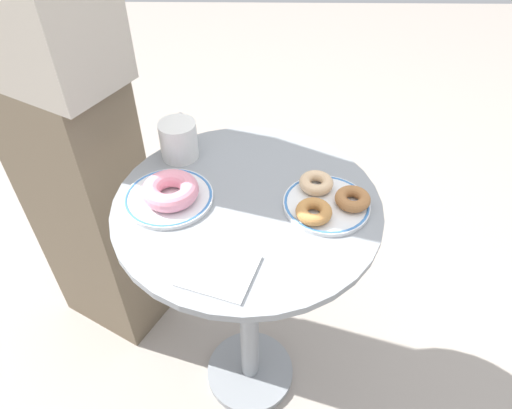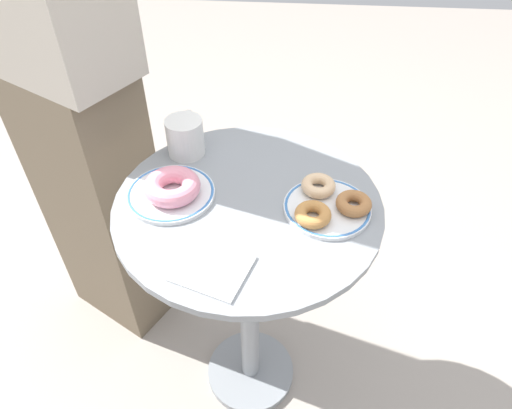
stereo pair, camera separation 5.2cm
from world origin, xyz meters
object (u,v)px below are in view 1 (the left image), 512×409
plate_right (326,204)px  donut_old_fashioned (314,212)px  donut_cinnamon (353,199)px  donut_glazed (316,183)px  plate_left (169,197)px  person_figure (52,94)px  cafe_table (248,268)px  donut_pink_frosted (170,190)px  paper_napkin (219,271)px  coffee_mug (179,139)px

plate_right → donut_old_fashioned: bearing=-126.7°
donut_cinnamon → donut_glazed: (-0.07, 0.05, 0.00)m
plate_left → donut_cinnamon: (0.40, -0.02, 0.02)m
person_figure → cafe_table: bearing=-28.7°
plate_left → donut_old_fashioned: bearing=-11.0°
plate_left → donut_cinnamon: bearing=-2.8°
donut_pink_frosted → donut_glazed: donut_pink_frosted is taller
cafe_table → donut_cinnamon: bearing=-3.4°
cafe_table → paper_napkin: (-0.05, -0.20, 0.23)m
donut_cinnamon → paper_napkin: (-0.28, -0.18, -0.02)m
donut_glazed → plate_left: bearing=-174.3°
plate_right → donut_pink_frosted: (-0.34, 0.01, 0.03)m
plate_left → person_figure: 0.43m
plate_left → donut_glazed: donut_glazed is taller
donut_glazed → person_figure: size_ratio=0.04×
cafe_table → donut_pink_frosted: 0.31m
donut_glazed → donut_cinnamon: bearing=-35.4°
cafe_table → donut_pink_frosted: donut_pink_frosted is taller
donut_glazed → donut_pink_frosted: bearing=-173.5°
donut_old_fashioned → person_figure: 0.72m
donut_glazed → plate_right: bearing=-68.5°
plate_right → plate_left: bearing=177.1°
plate_right → donut_pink_frosted: size_ratio=1.52×
donut_old_fashioned → coffee_mug: bearing=143.9°
donut_cinnamon → person_figure: size_ratio=0.04×
plate_left → donut_cinnamon: donut_cinnamon is taller
donut_cinnamon → plate_right: bearing=177.6°
plate_left → donut_old_fashioned: (0.32, -0.06, 0.02)m
donut_glazed → paper_napkin: bearing=-130.5°
donut_old_fashioned → paper_napkin: (-0.19, -0.14, -0.02)m
paper_napkin → donut_pink_frosted: bearing=120.6°
donut_cinnamon → paper_napkin: size_ratio=0.58×
cafe_table → donut_old_fashioned: 0.30m
cafe_table → paper_napkin: paper_napkin is taller
paper_napkin → donut_old_fashioned: bearing=37.0°
donut_old_fashioned → paper_napkin: donut_old_fashioned is taller
donut_old_fashioned → donut_pink_frosted: bearing=169.4°
donut_glazed → donut_old_fashioned: bearing=-97.6°
donut_cinnamon → donut_glazed: 0.09m
paper_napkin → person_figure: 0.65m
coffee_mug → plate_right: bearing=-28.1°
plate_left → donut_pink_frosted: bearing=-27.0°
donut_glazed → paper_napkin: donut_glazed is taller
donut_pink_frosted → donut_cinnamon: donut_pink_frosted is taller
cafe_table → plate_right: (0.17, -0.01, 0.24)m
donut_glazed → cafe_table: bearing=-165.7°
cafe_table → donut_cinnamon: size_ratio=10.07×
donut_cinnamon → donut_old_fashioned: same height
donut_cinnamon → donut_old_fashioned: (-0.09, -0.04, 0.00)m
plate_right → coffee_mug: coffee_mug is taller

